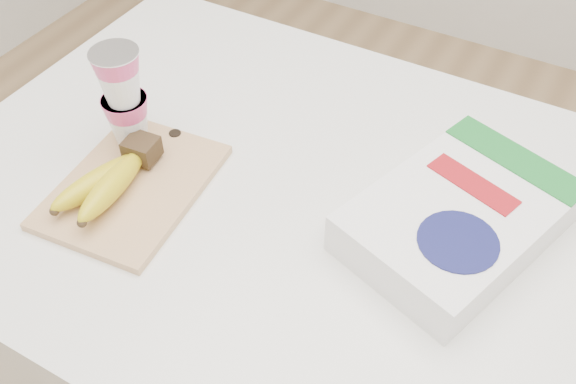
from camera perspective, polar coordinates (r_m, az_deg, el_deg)
The scene contains 5 objects.
table at distance 1.33m, azimuth 2.41°, elevation -14.60°, with size 1.21×0.81×0.91m, color white.
cutting_board at distance 1.00m, azimuth -13.63°, elevation 0.52°, with size 0.20×0.27×0.01m, color #E3B37C.
bananas at distance 0.98m, azimuth -15.51°, elevation 1.17°, with size 0.09×0.19×0.06m.
yogurt_stack at distance 1.01m, azimuth -14.46°, elevation 8.29°, with size 0.08×0.08×0.17m.
cereal_box at distance 0.92m, azimuth 14.87°, elevation -2.25°, with size 0.30×0.36×0.07m.
Camera 1 is at (0.27, -0.60, 1.61)m, focal length 40.00 mm.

